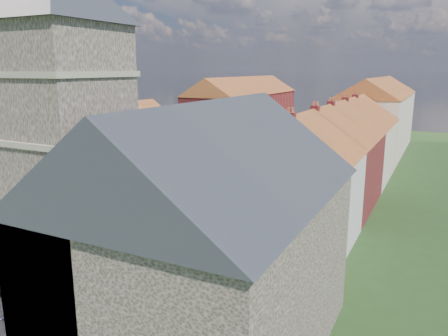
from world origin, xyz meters
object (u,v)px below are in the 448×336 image
(car_distant, at_px, (303,136))
(pedestrian_right, at_px, (111,283))
(church, at_px, (188,220))
(lamppost, at_px, (159,164))
(car_mid, at_px, (210,176))

(car_distant, height_order, pedestrian_right, pedestrian_right)
(church, relative_size, car_distant, 3.24)
(car_distant, relative_size, pedestrian_right, 2.45)
(church, relative_size, lamppost, 2.53)
(car_mid, xyz_separation_m, pedestrian_right, (6.90, -23.25, 0.31))
(church, distance_m, car_distant, 58.41)
(car_mid, height_order, car_distant, car_mid)
(car_mid, relative_size, car_distant, 1.00)
(car_mid, distance_m, car_distant, 31.96)
(lamppost, bearing_deg, car_mid, 85.74)
(church, distance_m, car_mid, 28.35)
(church, bearing_deg, pedestrian_right, 163.75)
(car_mid, bearing_deg, pedestrian_right, -68.68)
(church, bearing_deg, car_distant, 102.24)
(pedestrian_right, bearing_deg, car_distant, -89.72)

